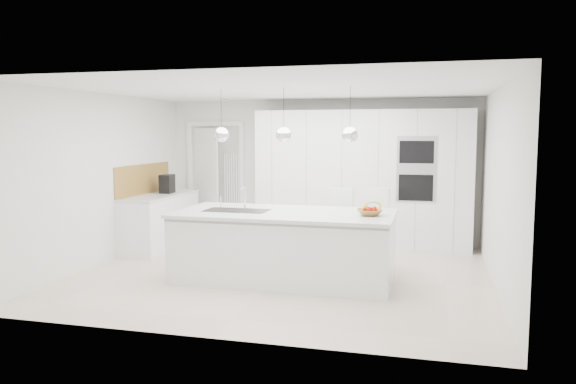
% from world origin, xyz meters
% --- Properties ---
extents(floor, '(5.50, 5.50, 0.00)m').
position_xyz_m(floor, '(0.00, 0.00, 0.00)').
color(floor, beige).
rests_on(floor, ground).
extents(wall_back, '(5.50, 0.00, 5.50)m').
position_xyz_m(wall_back, '(0.00, 2.50, 1.25)').
color(wall_back, white).
rests_on(wall_back, ground).
extents(wall_left, '(0.00, 5.00, 5.00)m').
position_xyz_m(wall_left, '(-2.75, 0.00, 1.25)').
color(wall_left, white).
rests_on(wall_left, ground).
extents(ceiling, '(5.50, 5.50, 0.00)m').
position_xyz_m(ceiling, '(0.00, 0.00, 2.50)').
color(ceiling, white).
rests_on(ceiling, wall_back).
extents(tall_cabinets, '(3.60, 0.60, 2.30)m').
position_xyz_m(tall_cabinets, '(0.80, 2.20, 1.15)').
color(tall_cabinets, white).
rests_on(tall_cabinets, floor).
extents(oven_stack, '(0.62, 0.04, 1.05)m').
position_xyz_m(oven_stack, '(1.70, 1.89, 1.35)').
color(oven_stack, '#A5A5A8').
rests_on(oven_stack, tall_cabinets).
extents(doorway_frame, '(1.11, 0.08, 2.13)m').
position_xyz_m(doorway_frame, '(-1.95, 2.47, 1.02)').
color(doorway_frame, white).
rests_on(doorway_frame, floor).
extents(hallway_door, '(0.76, 0.38, 2.00)m').
position_xyz_m(hallway_door, '(-2.20, 2.42, 1.00)').
color(hallway_door, white).
rests_on(hallway_door, floor).
extents(radiator, '(0.32, 0.04, 1.40)m').
position_xyz_m(radiator, '(-1.63, 2.46, 0.85)').
color(radiator, white).
rests_on(radiator, floor).
extents(left_base_cabinets, '(0.60, 1.80, 0.86)m').
position_xyz_m(left_base_cabinets, '(-2.45, 1.20, 0.43)').
color(left_base_cabinets, white).
rests_on(left_base_cabinets, floor).
extents(left_worktop, '(0.62, 1.82, 0.04)m').
position_xyz_m(left_worktop, '(-2.45, 1.20, 0.88)').
color(left_worktop, silver).
rests_on(left_worktop, left_base_cabinets).
extents(oak_backsplash, '(0.02, 1.80, 0.50)m').
position_xyz_m(oak_backsplash, '(-2.74, 1.20, 1.15)').
color(oak_backsplash, '#A57E3E').
rests_on(oak_backsplash, wall_left).
extents(island_base, '(2.80, 1.20, 0.86)m').
position_xyz_m(island_base, '(0.10, -0.30, 0.43)').
color(island_base, white).
rests_on(island_base, floor).
extents(island_worktop, '(2.84, 1.40, 0.04)m').
position_xyz_m(island_worktop, '(0.10, -0.25, 0.88)').
color(island_worktop, silver).
rests_on(island_worktop, island_base).
extents(island_sink, '(0.84, 0.44, 0.18)m').
position_xyz_m(island_sink, '(-0.55, -0.30, 0.82)').
color(island_sink, '#3F3F42').
rests_on(island_sink, island_worktop).
extents(island_tap, '(0.02, 0.02, 0.30)m').
position_xyz_m(island_tap, '(-0.50, -0.10, 1.05)').
color(island_tap, white).
rests_on(island_tap, island_worktop).
extents(pendant_left, '(0.20, 0.20, 0.20)m').
position_xyz_m(pendant_left, '(-0.75, -0.30, 1.90)').
color(pendant_left, white).
rests_on(pendant_left, ceiling).
extents(pendant_mid, '(0.20, 0.20, 0.20)m').
position_xyz_m(pendant_mid, '(0.10, -0.30, 1.90)').
color(pendant_mid, white).
rests_on(pendant_mid, ceiling).
extents(pendant_right, '(0.20, 0.20, 0.20)m').
position_xyz_m(pendant_right, '(0.95, -0.30, 1.90)').
color(pendant_right, white).
rests_on(pendant_right, ceiling).
extents(fruit_bowl, '(0.38, 0.38, 0.08)m').
position_xyz_m(fruit_bowl, '(1.21, -0.30, 0.94)').
color(fruit_bowl, '#A57E3E').
rests_on(fruit_bowl, island_worktop).
extents(espresso_machine, '(0.22, 0.31, 0.32)m').
position_xyz_m(espresso_machine, '(-2.43, 1.44, 1.06)').
color(espresso_machine, black).
rests_on(espresso_machine, left_worktop).
extents(bar_stool_left, '(0.49, 0.59, 1.13)m').
position_xyz_m(bar_stool_left, '(0.70, 0.55, 0.57)').
color(bar_stool_left, white).
rests_on(bar_stool_left, floor).
extents(bar_stool_right, '(0.46, 0.58, 1.13)m').
position_xyz_m(bar_stool_right, '(1.19, 0.65, 0.57)').
color(bar_stool_right, white).
rests_on(bar_stool_right, floor).
extents(apple_a, '(0.09, 0.09, 0.09)m').
position_xyz_m(apple_a, '(1.16, -0.28, 0.97)').
color(apple_a, '#B40A00').
rests_on(apple_a, fruit_bowl).
extents(apple_b, '(0.08, 0.08, 0.08)m').
position_xyz_m(apple_b, '(1.21, -0.33, 0.97)').
color(apple_b, '#B40A00').
rests_on(apple_b, fruit_bowl).
extents(apple_c, '(0.08, 0.08, 0.08)m').
position_xyz_m(apple_c, '(1.27, -0.29, 0.97)').
color(apple_c, '#B40A00').
rests_on(apple_c, fruit_bowl).
extents(banana_bunch, '(0.25, 0.18, 0.22)m').
position_xyz_m(banana_bunch, '(1.25, -0.30, 1.02)').
color(banana_bunch, yellow).
rests_on(banana_bunch, fruit_bowl).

